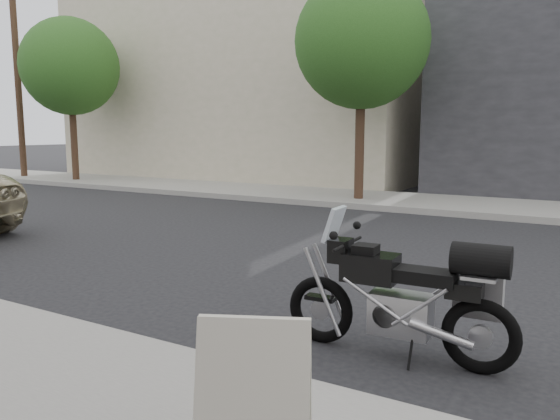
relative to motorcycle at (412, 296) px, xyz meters
The scene contains 8 objects.
ground 3.68m from the motorcycle, 54.12° to the right, with size 120.00×120.00×0.00m, color black.
far_sidewalk 9.70m from the motorcycle, 77.28° to the right, with size 44.00×3.00×0.15m, color gray.
far_building_cream 20.16m from the motorcycle, 55.91° to the right, with size 14.00×11.00×8.00m.
street_tree_mid 10.49m from the motorcycle, 65.21° to the right, with size 3.40×3.40×5.70m.
street_tree_right 17.94m from the motorcycle, 30.60° to the right, with size 3.40×3.40×5.70m.
utility_pole 20.43m from the motorcycle, 26.27° to the right, with size 0.24×0.24×6.70m, color #3D281B.
motorcycle is the anchor object (origin of this frame).
sandwich_sign 2.26m from the motorcycle, 87.10° to the left, with size 0.71×0.69×0.88m.
Camera 1 is at (-3.41, 7.33, 1.93)m, focal length 35.00 mm.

